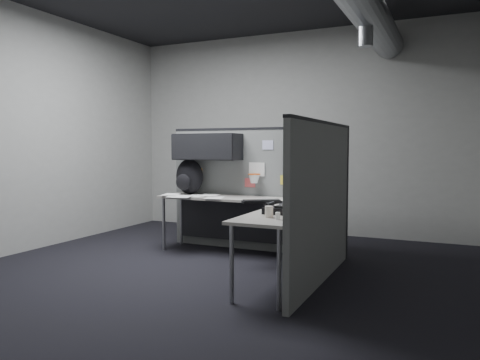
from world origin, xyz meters
The scene contains 12 objects.
room centered at (0.56, 0.00, 2.10)m, with size 5.62×5.62×3.22m.
partition_back centered at (-0.25, 1.23, 1.00)m, with size 2.44×0.42×1.63m.
partition_right centered at (1.10, 0.22, 0.82)m, with size 0.07×2.23×1.63m.
desk centered at (0.15, 0.70, 0.61)m, with size 2.31×2.11×0.73m.
monitor centered at (0.73, 0.97, 0.97)m, with size 0.56×0.56×0.46m.
keyboard centered at (0.31, 0.54, 0.75)m, with size 0.46×0.38×0.04m.
mouse centered at (0.68, 0.25, 0.75)m, with size 0.28×0.30×0.05m.
phone centered at (0.74, -0.19, 0.77)m, with size 0.21×0.23×0.11m.
bottles centered at (0.96, -0.51, 0.77)m, with size 0.14×0.20×0.09m.
cup centered at (0.78, -0.45, 0.78)m, with size 0.08×0.08×0.10m, color silver.
papers centered at (-0.77, 0.81, 0.74)m, with size 0.93×0.66×0.02m.
backpack centered at (-0.98, 1.08, 0.96)m, with size 0.47×0.46×0.48m.
Camera 1 is at (2.30, -4.41, 1.37)m, focal length 35.00 mm.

